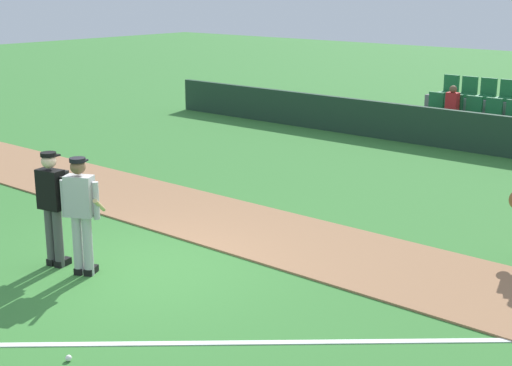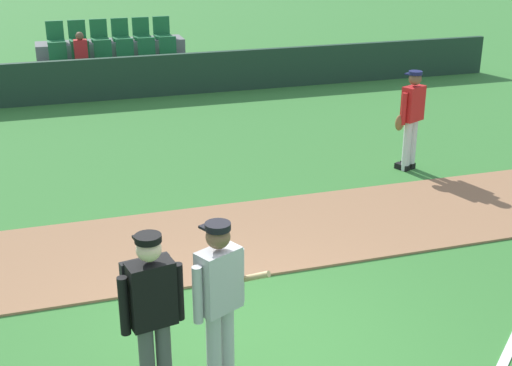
{
  "view_description": "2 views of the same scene",
  "coord_description": "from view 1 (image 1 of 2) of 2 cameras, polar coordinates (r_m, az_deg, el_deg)",
  "views": [
    {
      "loc": [
        8.06,
        -6.79,
        4.13
      ],
      "look_at": [
        0.63,
        1.94,
        1.06
      ],
      "focal_mm": 52.34,
      "sensor_mm": 36.0,
      "label": 1
    },
    {
      "loc": [
        -1.8,
        -5.98,
        4.29
      ],
      "look_at": [
        0.73,
        2.17,
        0.94
      ],
      "focal_mm": 48.99,
      "sensor_mm": 36.0,
      "label": 2
    }
  ],
  "objects": [
    {
      "name": "umpire_home_plate",
      "position": [
        11.46,
        -15.26,
        -1.42
      ],
      "size": [
        0.58,
        0.36,
        1.76
      ],
      "color": "#4C4C4C",
      "rests_on": "ground"
    },
    {
      "name": "ground_plane",
      "position": [
        11.32,
        -8.88,
        -6.6
      ],
      "size": [
        80.0,
        80.0,
        0.0
      ],
      "primitive_type": "plane",
      "color": "#387A33"
    },
    {
      "name": "batter_grey_jersey",
      "position": [
        11.0,
        -13.21,
        -2.13
      ],
      "size": [
        0.74,
        0.7,
        1.76
      ],
      "color": "#B2B2B2",
      "rests_on": "ground"
    },
    {
      "name": "dugout_fence",
      "position": [
        19.7,
        15.58,
        3.84
      ],
      "size": [
        20.0,
        0.16,
        1.01
      ],
      "primitive_type": "cube",
      "color": "#1E3828",
      "rests_on": "ground"
    },
    {
      "name": "infield_dirt_path",
      "position": [
        12.98,
        -0.46,
        -3.5
      ],
      "size": [
        28.0,
        2.33,
        0.03
      ],
      "primitive_type": "cube",
      "color": "#9E704C",
      "rests_on": "ground"
    },
    {
      "name": "baseball",
      "position": [
        8.91,
        -14.13,
        -12.85
      ],
      "size": [
        0.07,
        0.07,
        0.07
      ],
      "primitive_type": "sphere",
      "color": "white",
      "rests_on": "ground"
    },
    {
      "name": "stadium_bleachers",
      "position": [
        21.01,
        17.25,
        4.32
      ],
      "size": [
        3.9,
        2.1,
        1.65
      ],
      "color": "slate",
      "rests_on": "ground"
    },
    {
      "name": "foul_line_chalk",
      "position": [
        9.06,
        1.44,
        -12.09
      ],
      "size": [
        9.04,
        8.04,
        0.01
      ],
      "primitive_type": "cube",
      "rotation": [
        0.0,
        0.0,
        0.73
      ],
      "color": "white",
      "rests_on": "ground"
    }
  ]
}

